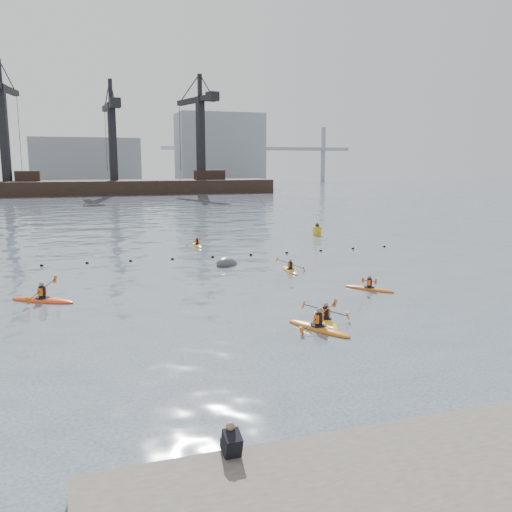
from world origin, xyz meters
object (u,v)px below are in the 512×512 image
object	(u,v)px
kayaker_5	(197,245)
mooring_buoy	(227,265)
kayaker_0	(318,327)
kayaker_1	(326,320)
nav_buoy	(317,231)
kayaker_2	(42,299)
kayaker_4	(369,288)
kayaker_3	(290,270)

from	to	relation	value
kayaker_5	mooring_buoy	size ratio (longest dim) A/B	1.33
kayaker_0	kayaker_1	xyz separation A→B (m)	(0.77, 0.91, -0.00)
kayaker_0	nav_buoy	xyz separation A→B (m)	(12.81, 27.90, 0.34)
kayaker_1	kayaker_2	distance (m)	14.54
kayaker_4	kayaker_5	distance (m)	19.78
kayaker_1	kayaker_2	size ratio (longest dim) A/B	0.96
kayaker_3	kayaker_2	bearing A→B (deg)	-162.97
kayaker_1	kayaker_2	xyz separation A→B (m)	(-12.19, 7.92, 0.01)
kayaker_1	kayaker_3	world-z (taller)	kayaker_1
kayaker_3	nav_buoy	world-z (taller)	nav_buoy
kayaker_1	kayaker_5	bearing A→B (deg)	100.71
kayaker_1	nav_buoy	distance (m)	29.55
kayaker_5	kayaker_3	bearing A→B (deg)	-76.06
kayaker_5	mooring_buoy	distance (m)	9.16
kayaker_3	nav_buoy	xyz separation A→B (m)	(9.21, 15.81, 0.35)
nav_buoy	kayaker_0	bearing A→B (deg)	-114.66
kayaker_5	mooring_buoy	world-z (taller)	kayaker_5
kayaker_1	kayaker_3	xyz separation A→B (m)	(2.83, 11.18, -0.01)
kayaker_1	kayaker_4	size ratio (longest dim) A/B	1.22
kayaker_0	nav_buoy	world-z (taller)	nav_buoy
kayaker_4	nav_buoy	size ratio (longest dim) A/B	1.85
kayaker_1	kayaker_4	bearing A→B (deg)	53.35
kayaker_0	mooring_buoy	size ratio (longest dim) A/B	1.55
kayaker_3	kayaker_5	world-z (taller)	kayaker_5
kayaker_0	kayaker_2	xyz separation A→B (m)	(-11.42, 8.83, 0.01)
kayaker_1	kayaker_3	size ratio (longest dim) A/B	1.12
kayaker_2	mooring_buoy	size ratio (longest dim) A/B	1.60
kayaker_0	kayaker_3	world-z (taller)	kayaker_0
kayaker_2	kayaker_1	bearing A→B (deg)	-90.22
kayaker_4	mooring_buoy	xyz separation A→B (m)	(-5.55, 9.79, -0.09)
mooring_buoy	nav_buoy	size ratio (longest dim) A/B	1.47
kayaker_0	kayaker_5	distance (m)	24.77
kayaker_0	nav_buoy	size ratio (longest dim) A/B	2.29
kayaker_2	kayaker_3	distance (m)	15.36
kayaker_3	mooring_buoy	distance (m)	4.84
kayaker_3	nav_buoy	distance (m)	18.30
kayaker_5	mooring_buoy	bearing A→B (deg)	-90.48
kayaker_4	nav_buoy	xyz separation A→B (m)	(6.99, 22.08, 0.35)
kayaker_0	kayaker_2	world-z (taller)	kayaker_0
kayaker_1	kayaker_4	world-z (taller)	kayaker_1
kayaker_3	mooring_buoy	size ratio (longest dim) A/B	1.37
kayaker_2	kayaker_3	xyz separation A→B (m)	(15.01, 3.26, -0.02)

